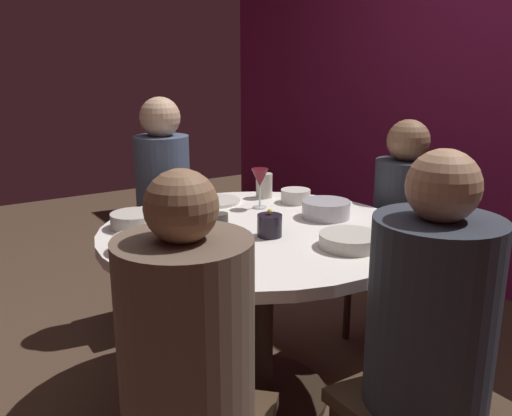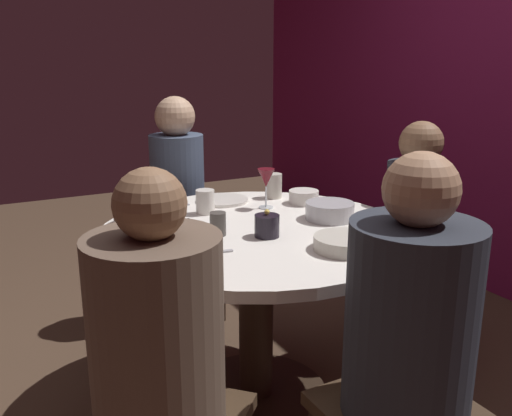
{
  "view_description": "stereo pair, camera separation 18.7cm",
  "coord_description": "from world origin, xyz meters",
  "px_view_note": "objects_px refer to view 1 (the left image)",
  "views": [
    {
      "loc": [
        1.7,
        -1.11,
        1.38
      ],
      "look_at": [
        0.0,
        0.0,
        0.83
      ],
      "focal_mm": 38.3,
      "sensor_mm": 36.0,
      "label": 1
    },
    {
      "loc": [
        1.79,
        -0.95,
        1.38
      ],
      "look_at": [
        0.0,
        0.0,
        0.83
      ],
      "focal_mm": 38.3,
      "sensor_mm": 36.0,
      "label": 2
    }
  ],
  "objects_px": {
    "seated_diner_front_right": "(186,344)",
    "bowl_small_white": "(296,196)",
    "seated_diner_back": "(403,210)",
    "cup_by_right_diner": "(264,186)",
    "bowl_sauce_side": "(135,220)",
    "bowl_serving_large": "(326,209)",
    "dinner_plate": "(214,201)",
    "bowl_salad_center": "(350,240)",
    "cup_near_candle": "(220,225)",
    "cup_by_left_diner": "(201,203)",
    "dining_table": "(256,270)",
    "bowl_rice_portion": "(140,243)",
    "wine_glass": "(260,179)",
    "candle_holder": "(270,225)",
    "seated_diner_left": "(163,187)",
    "seated_diner_right": "(431,317)",
    "cell_phone": "(187,226)"
  },
  "relations": [
    {
      "from": "seated_diner_front_right",
      "to": "bowl_small_white",
      "type": "xyz_separation_m",
      "value": [
        -0.83,
        0.97,
        0.07
      ]
    },
    {
      "from": "seated_diner_back",
      "to": "cup_by_right_diner",
      "type": "height_order",
      "value": "seated_diner_back"
    },
    {
      "from": "bowl_sauce_side",
      "to": "bowl_serving_large",
      "type": "bearing_deg",
      "value": 67.18
    },
    {
      "from": "dinner_plate",
      "to": "cup_by_right_diner",
      "type": "xyz_separation_m",
      "value": [
        0.05,
        0.25,
        0.05
      ]
    },
    {
      "from": "bowl_salad_center",
      "to": "cup_near_candle",
      "type": "xyz_separation_m",
      "value": [
        -0.35,
        -0.32,
        0.02
      ]
    },
    {
      "from": "cup_near_candle",
      "to": "cup_by_left_diner",
      "type": "height_order",
      "value": "cup_by_left_diner"
    },
    {
      "from": "dining_table",
      "to": "cup_by_right_diner",
      "type": "distance_m",
      "value": 0.54
    },
    {
      "from": "dinner_plate",
      "to": "cup_near_candle",
      "type": "height_order",
      "value": "cup_near_candle"
    },
    {
      "from": "bowl_salad_center",
      "to": "bowl_small_white",
      "type": "bearing_deg",
      "value": 159.92
    },
    {
      "from": "bowl_sauce_side",
      "to": "bowl_rice_portion",
      "type": "distance_m",
      "value": 0.28
    },
    {
      "from": "seated_diner_front_right",
      "to": "bowl_serving_large",
      "type": "height_order",
      "value": "seated_diner_front_right"
    },
    {
      "from": "wine_glass",
      "to": "cup_near_candle",
      "type": "distance_m",
      "value": 0.44
    },
    {
      "from": "seated_diner_back",
      "to": "candle_holder",
      "type": "height_order",
      "value": "seated_diner_back"
    },
    {
      "from": "dining_table",
      "to": "cup_by_left_diner",
      "type": "distance_m",
      "value": 0.37
    },
    {
      "from": "seated_diner_front_right",
      "to": "cup_by_right_diner",
      "type": "height_order",
      "value": "seated_diner_front_right"
    },
    {
      "from": "bowl_rice_portion",
      "to": "cup_by_right_diner",
      "type": "relative_size",
      "value": 1.63
    },
    {
      "from": "seated_diner_left",
      "to": "bowl_rice_portion",
      "type": "distance_m",
      "value": 1.0
    },
    {
      "from": "seated_diner_back",
      "to": "cup_by_right_diner",
      "type": "distance_m",
      "value": 0.67
    },
    {
      "from": "seated_diner_right",
      "to": "bowl_rice_portion",
      "type": "relative_size",
      "value": 6.22
    },
    {
      "from": "bowl_salad_center",
      "to": "bowl_rice_portion",
      "type": "xyz_separation_m",
      "value": [
        -0.37,
        -0.62,
        0.0
      ]
    },
    {
      "from": "seated_diner_front_right",
      "to": "bowl_rice_portion",
      "type": "xyz_separation_m",
      "value": [
        -0.6,
        0.12,
        0.07
      ]
    },
    {
      "from": "candle_holder",
      "to": "cup_near_candle",
      "type": "bearing_deg",
      "value": -123.13
    },
    {
      "from": "candle_holder",
      "to": "bowl_salad_center",
      "type": "relative_size",
      "value": 0.48
    },
    {
      "from": "dining_table",
      "to": "cell_phone",
      "type": "height_order",
      "value": "cell_phone"
    },
    {
      "from": "seated_diner_left",
      "to": "dining_table",
      "type": "bearing_deg",
      "value": 0.0
    },
    {
      "from": "bowl_rice_portion",
      "to": "bowl_small_white",
      "type": "bearing_deg",
      "value": 105.36
    },
    {
      "from": "bowl_serving_large",
      "to": "cup_by_left_diner",
      "type": "bearing_deg",
      "value": -127.46
    },
    {
      "from": "seated_diner_left",
      "to": "cell_phone",
      "type": "bearing_deg",
      "value": -17.11
    },
    {
      "from": "bowl_rice_portion",
      "to": "cup_by_left_diner",
      "type": "height_order",
      "value": "cup_by_left_diner"
    },
    {
      "from": "seated_diner_right",
      "to": "dinner_plate",
      "type": "xyz_separation_m",
      "value": [
        -1.28,
        0.05,
        0.03
      ]
    },
    {
      "from": "seated_diner_left",
      "to": "bowl_small_white",
      "type": "relative_size",
      "value": 8.96
    },
    {
      "from": "cup_near_candle",
      "to": "dining_table",
      "type": "bearing_deg",
      "value": 95.09
    },
    {
      "from": "seated_diner_left",
      "to": "cup_by_right_diner",
      "type": "distance_m",
      "value": 0.58
    },
    {
      "from": "dining_table",
      "to": "dinner_plate",
      "type": "relative_size",
      "value": 5.09
    },
    {
      "from": "seated_diner_back",
      "to": "cup_near_candle",
      "type": "distance_m",
      "value": 1.01
    },
    {
      "from": "cup_by_right_diner",
      "to": "seated_diner_right",
      "type": "bearing_deg",
      "value": -13.66
    },
    {
      "from": "bowl_small_white",
      "to": "seated_diner_front_right",
      "type": "bearing_deg",
      "value": -49.41
    },
    {
      "from": "bowl_salad_center",
      "to": "cup_by_left_diner",
      "type": "height_order",
      "value": "cup_by_left_diner"
    },
    {
      "from": "seated_diner_front_right",
      "to": "wine_glass",
      "type": "distance_m",
      "value": 1.15
    },
    {
      "from": "bowl_salad_center",
      "to": "bowl_rice_portion",
      "type": "bearing_deg",
      "value": -120.57
    },
    {
      "from": "seated_diner_left",
      "to": "cell_phone",
      "type": "relative_size",
      "value": 8.63
    },
    {
      "from": "cup_by_right_diner",
      "to": "bowl_sauce_side",
      "type": "bearing_deg",
      "value": -79.96
    },
    {
      "from": "bowl_salad_center",
      "to": "bowl_small_white",
      "type": "relative_size",
      "value": 1.61
    },
    {
      "from": "seated_diner_front_right",
      "to": "cup_by_right_diner",
      "type": "distance_m",
      "value": 1.33
    },
    {
      "from": "bowl_small_white",
      "to": "cup_by_left_diner",
      "type": "height_order",
      "value": "cup_by_left_diner"
    },
    {
      "from": "seated_diner_front_right",
      "to": "cell_phone",
      "type": "distance_m",
      "value": 0.84
    },
    {
      "from": "dining_table",
      "to": "seated_diner_right",
      "type": "xyz_separation_m",
      "value": [
        0.85,
        0.0,
        0.15
      ]
    },
    {
      "from": "bowl_sauce_side",
      "to": "cup_near_candle",
      "type": "relative_size",
      "value": 2.13
    },
    {
      "from": "wine_glass",
      "to": "cup_by_right_diner",
      "type": "bearing_deg",
      "value": 140.11
    },
    {
      "from": "dining_table",
      "to": "bowl_salad_center",
      "type": "distance_m",
      "value": 0.45
    }
  ]
}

